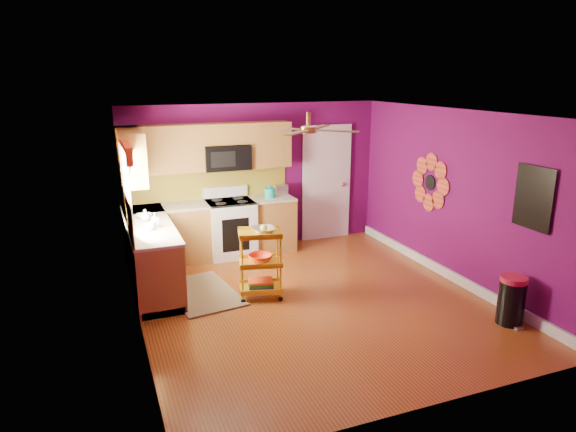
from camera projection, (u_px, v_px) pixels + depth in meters
name	position (u px, v px, depth m)	size (l,w,h in m)	color
ground	(313.00, 300.00, 6.96)	(5.00, 5.00, 0.00)	brown
room_envelope	(316.00, 182.00, 6.53)	(4.54, 5.04, 2.52)	#5E0A53
lower_cabinets	(187.00, 242.00, 8.01)	(2.81, 2.31, 0.94)	brown
electric_range	(230.00, 228.00, 8.59)	(0.76, 0.66, 1.13)	white
upper_cabinetry	(185.00, 151.00, 8.00)	(2.80, 2.30, 1.26)	brown
left_window	(126.00, 172.00, 6.67)	(0.08, 1.35, 1.08)	white
panel_door	(326.00, 184.00, 9.38)	(0.95, 0.11, 2.15)	white
right_wall_art	(472.00, 189.00, 7.05)	(0.04, 2.74, 1.04)	black
ceiling_fan	(308.00, 129.00, 6.53)	(1.01, 1.01, 0.26)	#BF8C3F
shag_rug	(202.00, 293.00, 7.17)	(0.84, 1.37, 0.02)	black
rolling_cart	(261.00, 260.00, 6.94)	(0.65, 0.53, 1.03)	gold
trash_can	(511.00, 300.00, 6.24)	(0.32, 0.35, 0.61)	black
teal_kettle	(270.00, 193.00, 8.70)	(0.18, 0.18, 0.21)	#16AAA8
toaster	(281.00, 190.00, 8.89)	(0.22, 0.15, 0.18)	beige
soap_bottle_a	(155.00, 220.00, 7.01)	(0.09, 0.09, 0.20)	#EA3F72
soap_bottle_b	(145.00, 215.00, 7.30)	(0.13, 0.13, 0.17)	white
counter_dish	(144.00, 216.00, 7.47)	(0.23, 0.23, 0.06)	white
counter_cup	(150.00, 226.00, 6.88)	(0.13, 0.13, 0.11)	white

